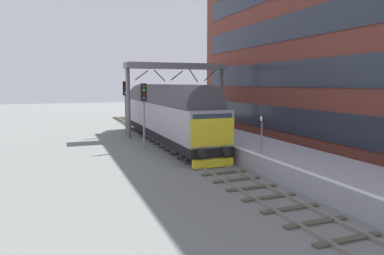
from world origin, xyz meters
name	(u,v)px	position (x,y,z in m)	size (l,w,h in m)	color
ground_plane	(199,160)	(0.00, 0.00, 0.00)	(140.00, 140.00, 0.00)	slate
track_main	(199,159)	(0.00, 0.00, 0.06)	(2.50, 60.00, 0.15)	slate
station_platform	(250,148)	(3.60, 0.00, 0.50)	(4.00, 44.00, 1.01)	#95959D
station_building	(336,28)	(11.44, 1.25, 8.83)	(6.00, 34.78, 17.65)	brown
diesel_locomotive	(165,112)	(0.00, 7.43, 2.49)	(2.74, 19.42, 4.68)	black
signal_post_near	(144,107)	(-2.34, 4.79, 3.10)	(0.44, 0.22, 4.77)	gray
signal_post_mid	(125,100)	(-2.34, 12.13, 3.21)	(0.44, 0.22, 4.94)	gray
platform_number_sign	(262,128)	(2.09, -3.82, 2.37)	(0.10, 0.44, 2.07)	slate
waiting_passenger	(221,123)	(2.64, 2.39, 1.99)	(0.41, 0.50, 1.64)	#29243A
overhead_footbridge	(177,71)	(2.05, 10.49, 5.83)	(9.30, 2.00, 6.56)	slate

